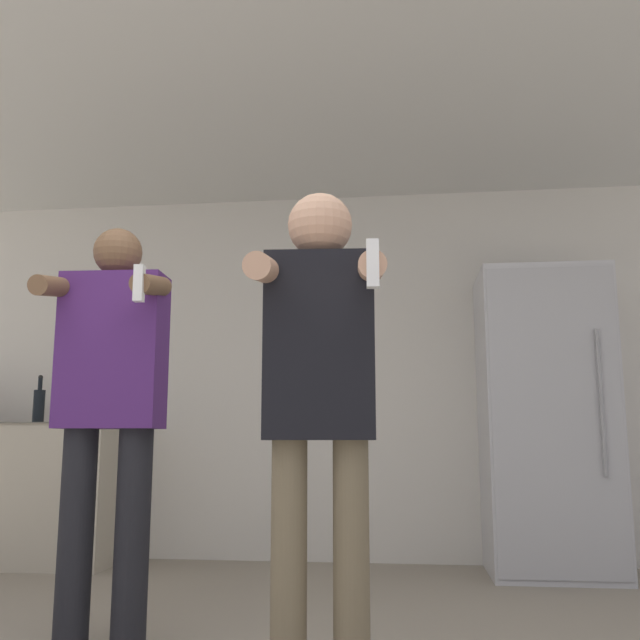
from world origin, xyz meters
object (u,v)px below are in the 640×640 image
object	(u,v)px
refrigerator	(546,420)
bottle_amber_bourbon	(39,405)
person_man_side	(110,399)
person_woman_foreground	(320,383)

from	to	relation	value
refrigerator	bottle_amber_bourbon	size ratio (longest dim) A/B	5.62
refrigerator	person_man_side	size ratio (longest dim) A/B	1.10
person_man_side	person_woman_foreground	bearing A→B (deg)	-29.20
bottle_amber_bourbon	person_woman_foreground	world-z (taller)	person_woman_foreground
refrigerator	person_woman_foreground	distance (m)	2.59
refrigerator	person_man_side	bearing A→B (deg)	-138.74
bottle_amber_bourbon	person_woman_foreground	bearing A→B (deg)	-46.74
refrigerator	person_man_side	world-z (taller)	refrigerator
person_woman_foreground	person_man_side	xyz separation A→B (m)	(-0.93, 0.52, -0.01)
bottle_amber_bourbon	person_man_side	world-z (taller)	person_man_side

